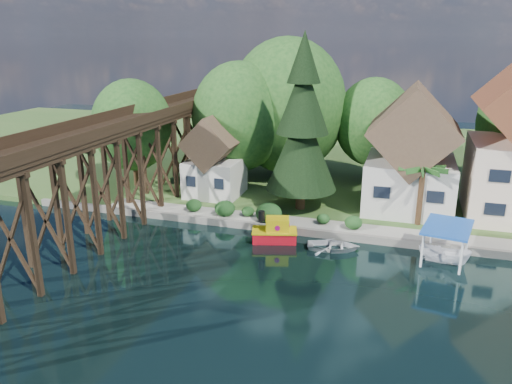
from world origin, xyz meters
TOP-DOWN VIEW (x-y plane):
  - ground at (0.00, 0.00)m, footprint 140.00×140.00m
  - bank at (0.00, 34.00)m, footprint 140.00×52.00m
  - seawall at (4.00, 8.00)m, footprint 60.00×0.40m
  - promenade at (6.00, 9.30)m, footprint 50.00×2.60m
  - trestle_bridge at (-16.00, 5.17)m, footprint 4.12×44.18m
  - house_left at (7.00, 16.00)m, footprint 7.64×8.64m
  - shed at (-11.00, 14.50)m, footprint 5.09×5.40m
  - bg_trees at (1.00, 21.25)m, footprint 49.90×13.30m
  - shrubs at (-4.60, 9.26)m, footprint 15.76×2.47m
  - conifer at (-2.17, 12.96)m, footprint 6.24×6.24m
  - palm_tree at (7.96, 11.95)m, footprint 4.42×4.42m
  - tugboat at (-2.69, 6.23)m, footprint 3.86×2.75m
  - boat_white_a at (1.95, 5.91)m, footprint 4.28×3.35m
  - boat_canopy at (9.77, 5.89)m, footprint 3.80×4.90m

SIDE VIEW (x-z plane):
  - ground at x=0.00m, z-range 0.00..0.00m
  - bank at x=0.00m, z-range 0.00..0.50m
  - seawall at x=4.00m, z-range 0.00..0.62m
  - boat_white_a at x=1.95m, z-range 0.00..0.81m
  - promenade at x=6.00m, z-range 0.50..0.56m
  - tugboat at x=-2.69m, z-range -0.51..2.02m
  - boat_canopy at x=9.77m, z-range -0.20..2.64m
  - shrubs at x=-4.60m, z-range 0.38..2.08m
  - shed at x=-11.00m, z-range -0.10..7.75m
  - palm_tree at x=7.96m, z-range 2.47..7.74m
  - house_left at x=7.00m, z-range -0.37..10.65m
  - trestle_bridge at x=-16.00m, z-range 0.70..10.00m
  - bg_trees at x=1.00m, z-range 2.00..12.57m
  - conifer at x=-2.17m, z-range 0.22..15.58m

